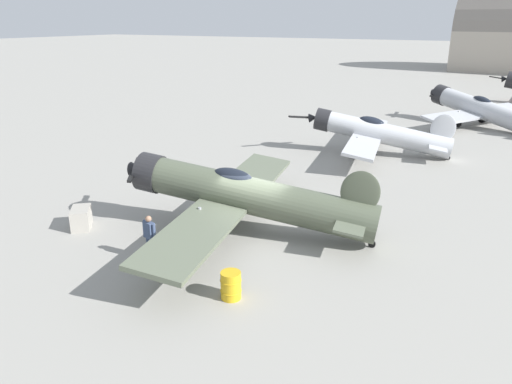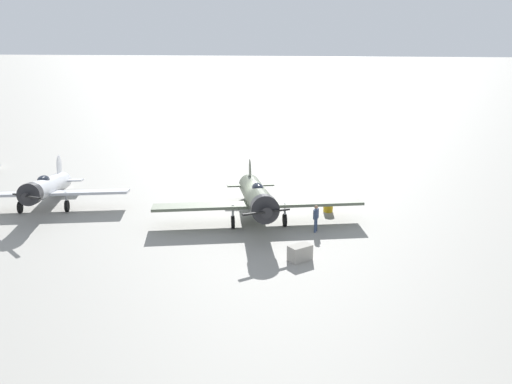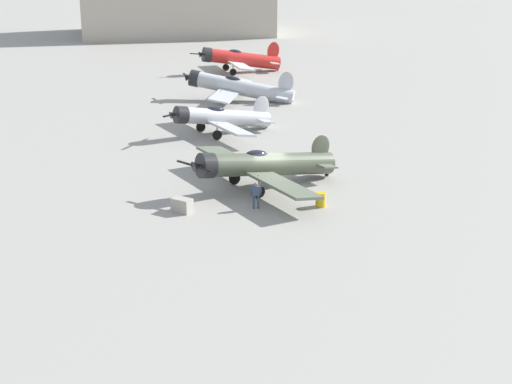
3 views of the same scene
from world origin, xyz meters
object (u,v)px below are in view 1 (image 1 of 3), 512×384
ground_crew_mechanic (149,233)px  equipment_crate (81,218)px  airplane_far_line (486,111)px  airplane_mid_apron (376,132)px  airplane_foreground (243,195)px  fuel_drum (231,285)px

ground_crew_mechanic → equipment_crate: 4.64m
airplane_far_line → airplane_mid_apron: bearing=95.4°
airplane_foreground → airplane_mid_apron: (1.27, 14.96, -0.16)m
airplane_foreground → fuel_drum: airplane_foreground is taller
airplane_foreground → fuel_drum: bearing=104.0°
airplane_mid_apron → ground_crew_mechanic: size_ratio=6.71×
ground_crew_mechanic → fuel_drum: size_ratio=1.89×
airplane_mid_apron → equipment_crate: (-7.50, -17.93, -1.01)m
fuel_drum → airplane_foreground: bearing=115.7°
airplane_mid_apron → airplane_far_line: bearing=-124.4°
airplane_foreground → equipment_crate: size_ratio=9.47×
airplane_foreground → ground_crew_mechanic: size_ratio=7.87×
equipment_crate → fuel_drum: bearing=-11.7°
airplane_mid_apron → ground_crew_mechanic: airplane_mid_apron is taller
equipment_crate → airplane_mid_apron: bearing=67.3°
airplane_foreground → equipment_crate: airplane_foreground is taller
airplane_mid_apron → fuel_drum: size_ratio=12.69×
airplane_foreground → airplane_far_line: bearing=-115.4°
airplane_foreground → equipment_crate: 7.00m
airplane_far_line → equipment_crate: (-12.95, -30.48, -0.90)m
ground_crew_mechanic → equipment_crate: bearing=-85.0°
airplane_far_line → fuel_drum: airplane_far_line is taller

